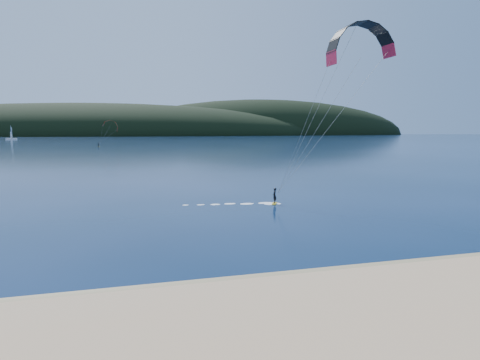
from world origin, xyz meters
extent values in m
plane|color=#071933|center=(0.00, 0.00, 0.00)|extent=(1800.00, 1800.00, 0.00)
cube|color=#8B7751|center=(0.00, 4.50, 0.05)|extent=(220.00, 2.50, 0.10)
ellipsoid|color=black|center=(-50.00, 720.00, 0.00)|extent=(840.00, 280.00, 110.00)
ellipsoid|color=black|center=(260.00, 760.00, 0.00)|extent=(600.00, 240.00, 140.00)
cube|color=gold|center=(9.70, 26.91, 0.05)|extent=(1.00, 1.47, 0.08)
imported|color=black|center=(9.70, 26.91, 0.95)|extent=(0.65, 0.75, 1.74)
cylinder|color=gray|center=(13.26, 23.87, 8.37)|extent=(0.02, 0.02, 16.57)
cube|color=gold|center=(-22.50, 204.70, 0.05)|extent=(1.03, 1.54, 0.08)
imported|color=black|center=(-22.50, 204.70, 0.99)|extent=(0.99, 1.08, 1.81)
cylinder|color=gray|center=(-19.21, 202.73, 5.59)|extent=(0.02, 0.02, 10.93)
cube|color=white|center=(-114.79, 405.21, 0.57)|extent=(9.21, 3.07, 1.61)
cylinder|color=white|center=(-114.79, 405.21, 6.89)|extent=(0.23, 0.23, 12.63)
cube|color=white|center=(-114.73, 406.81, 6.89)|extent=(0.10, 2.99, 9.18)
cube|color=white|center=(-114.73, 403.37, 4.59)|extent=(0.09, 2.30, 5.74)
camera|label=1|loc=(-5.68, -15.44, 8.23)|focal=30.11mm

